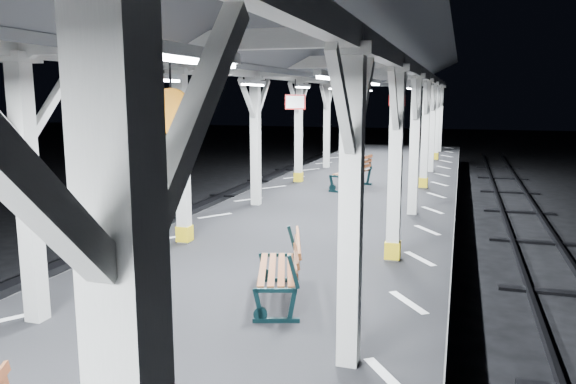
% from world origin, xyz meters
% --- Properties ---
extents(ground, '(120.00, 120.00, 0.00)m').
position_xyz_m(ground, '(0.00, 0.00, 0.00)').
color(ground, black).
rests_on(ground, ground).
extents(platform, '(6.00, 50.00, 1.00)m').
position_xyz_m(platform, '(0.00, 0.00, 0.50)').
color(platform, black).
rests_on(platform, ground).
extents(hazard_stripes_left, '(1.00, 48.00, 0.01)m').
position_xyz_m(hazard_stripes_left, '(-2.45, 0.00, 1.00)').
color(hazard_stripes_left, silver).
rests_on(hazard_stripes_left, platform).
extents(hazard_stripes_right, '(1.00, 48.00, 0.01)m').
position_xyz_m(hazard_stripes_right, '(2.45, 0.00, 1.00)').
color(hazard_stripes_right, silver).
rests_on(hazard_stripes_right, platform).
extents(canopy, '(5.40, 49.00, 4.65)m').
position_xyz_m(canopy, '(0.00, -0.01, 4.56)').
color(canopy, silver).
rests_on(canopy, platform).
extents(bench_mid, '(1.06, 1.75, 0.89)m').
position_xyz_m(bench_mid, '(0.78, -0.41, 1.47)').
color(bench_mid, black).
rests_on(bench_mid, platform).
extents(bench_far, '(1.05, 1.95, 1.00)m').
position_xyz_m(bench_far, '(-0.01, 9.27, 1.54)').
color(bench_far, black).
rests_on(bench_far, platform).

